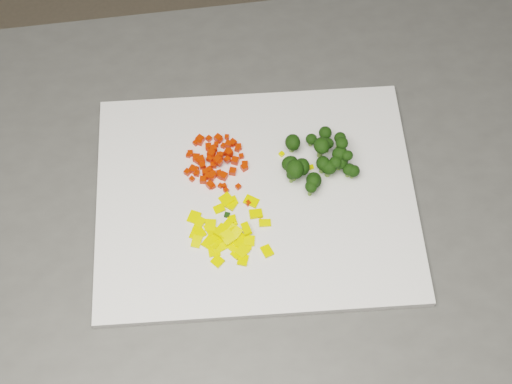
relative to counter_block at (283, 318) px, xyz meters
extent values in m
cube|color=#4C4C49|center=(0.00, 0.00, 0.00)|extent=(1.19, 0.89, 0.90)
cube|color=white|center=(-0.04, 0.04, 0.46)|extent=(0.49, 0.41, 0.01)
cube|color=red|center=(-0.08, 0.13, 0.46)|extent=(0.01, 0.01, 0.01)
cube|color=red|center=(-0.10, 0.08, 0.47)|extent=(0.01, 0.01, 0.01)
cube|color=red|center=(-0.07, 0.11, 0.47)|extent=(0.01, 0.01, 0.01)
cube|color=red|center=(-0.07, 0.11, 0.48)|extent=(0.01, 0.01, 0.01)
cube|color=red|center=(-0.12, 0.09, 0.47)|extent=(0.01, 0.01, 0.01)
cube|color=red|center=(-0.09, 0.11, 0.47)|extent=(0.01, 0.01, 0.01)
cube|color=red|center=(-0.05, 0.12, 0.46)|extent=(0.01, 0.01, 0.01)
cube|color=red|center=(-0.07, 0.14, 0.47)|extent=(0.01, 0.01, 0.01)
cube|color=red|center=(-0.09, 0.11, 0.47)|extent=(0.01, 0.01, 0.01)
cube|color=red|center=(-0.09, 0.10, 0.47)|extent=(0.01, 0.01, 0.01)
cube|color=red|center=(-0.09, 0.12, 0.47)|extent=(0.01, 0.01, 0.01)
cube|color=red|center=(-0.13, 0.08, 0.46)|extent=(0.01, 0.01, 0.01)
cube|color=red|center=(-0.09, 0.13, 0.47)|extent=(0.01, 0.01, 0.01)
cube|color=red|center=(-0.05, 0.12, 0.47)|extent=(0.01, 0.01, 0.01)
cube|color=red|center=(-0.09, 0.12, 0.46)|extent=(0.01, 0.01, 0.01)
cube|color=red|center=(-0.09, 0.14, 0.47)|extent=(0.01, 0.01, 0.01)
cube|color=red|center=(-0.07, 0.10, 0.47)|extent=(0.01, 0.01, 0.01)
cube|color=red|center=(-0.08, 0.06, 0.46)|extent=(0.01, 0.01, 0.01)
cube|color=red|center=(-0.06, 0.13, 0.47)|extent=(0.01, 0.01, 0.01)
cube|color=red|center=(-0.09, 0.13, 0.46)|extent=(0.01, 0.01, 0.01)
cube|color=red|center=(-0.11, 0.09, 0.47)|extent=(0.01, 0.01, 0.01)
cube|color=red|center=(-0.10, 0.08, 0.47)|extent=(0.01, 0.01, 0.01)
cube|color=red|center=(-0.11, 0.10, 0.47)|extent=(0.01, 0.01, 0.01)
cube|color=red|center=(-0.09, 0.11, 0.47)|extent=(0.01, 0.01, 0.01)
cube|color=red|center=(-0.10, 0.08, 0.47)|extent=(0.01, 0.01, 0.01)
cube|color=red|center=(-0.12, 0.12, 0.46)|extent=(0.01, 0.01, 0.01)
cube|color=red|center=(-0.07, 0.13, 0.46)|extent=(0.01, 0.01, 0.01)
cube|color=red|center=(-0.11, 0.08, 0.47)|extent=(0.01, 0.01, 0.01)
cube|color=red|center=(-0.08, 0.08, 0.47)|extent=(0.01, 0.01, 0.01)
cube|color=red|center=(-0.05, 0.08, 0.47)|extent=(0.01, 0.01, 0.01)
cube|color=red|center=(-0.05, 0.12, 0.47)|extent=(0.01, 0.01, 0.01)
cube|color=red|center=(-0.13, 0.10, 0.47)|extent=(0.01, 0.01, 0.01)
cube|color=red|center=(-0.09, 0.06, 0.46)|extent=(0.01, 0.01, 0.01)
cube|color=red|center=(-0.10, 0.07, 0.47)|extent=(0.01, 0.01, 0.01)
cube|color=red|center=(-0.11, 0.11, 0.47)|extent=(0.01, 0.01, 0.01)
cube|color=red|center=(-0.09, 0.10, 0.47)|extent=(0.01, 0.01, 0.01)
cube|color=red|center=(-0.11, 0.12, 0.47)|extent=(0.01, 0.01, 0.01)
cube|color=red|center=(-0.10, 0.08, 0.47)|extent=(0.01, 0.01, 0.01)
cube|color=red|center=(-0.10, 0.09, 0.47)|extent=(0.01, 0.01, 0.01)
cube|color=red|center=(-0.10, 0.07, 0.47)|extent=(0.01, 0.01, 0.01)
cube|color=red|center=(-0.08, 0.10, 0.47)|extent=(0.01, 0.01, 0.01)
cube|color=red|center=(-0.11, 0.11, 0.47)|extent=(0.01, 0.01, 0.01)
cube|color=red|center=(-0.12, 0.10, 0.47)|extent=(0.01, 0.01, 0.01)
cube|color=red|center=(-0.08, 0.06, 0.46)|extent=(0.01, 0.01, 0.01)
cube|color=red|center=(-0.12, 0.13, 0.47)|extent=(0.01, 0.01, 0.01)
cube|color=red|center=(-0.07, 0.06, 0.46)|extent=(0.01, 0.01, 0.01)
cube|color=red|center=(-0.05, 0.10, 0.46)|extent=(0.01, 0.01, 0.01)
cube|color=red|center=(-0.06, 0.14, 0.46)|extent=(0.01, 0.01, 0.01)
cube|color=red|center=(-0.05, 0.09, 0.47)|extent=(0.01, 0.01, 0.01)
cube|color=red|center=(-0.10, 0.14, 0.47)|extent=(0.01, 0.01, 0.01)
cube|color=red|center=(-0.12, 0.10, 0.47)|extent=(0.01, 0.01, 0.01)
cube|color=red|center=(-0.08, 0.11, 0.47)|extent=(0.01, 0.01, 0.01)
cube|color=red|center=(-0.07, 0.08, 0.47)|extent=(0.01, 0.01, 0.01)
cube|color=red|center=(-0.07, 0.11, 0.47)|extent=(0.01, 0.01, 0.01)
cube|color=red|center=(-0.08, 0.14, 0.47)|extent=(0.01, 0.01, 0.01)
cube|color=red|center=(-0.10, 0.14, 0.47)|extent=(0.01, 0.01, 0.01)
cube|color=red|center=(-0.11, 0.14, 0.46)|extent=(0.01, 0.01, 0.01)
cube|color=red|center=(-0.08, 0.10, 0.47)|extent=(0.01, 0.01, 0.01)
cube|color=red|center=(-0.08, 0.11, 0.47)|extent=(0.01, 0.01, 0.01)
cube|color=red|center=(-0.09, 0.08, 0.47)|extent=(0.01, 0.01, 0.01)
cube|color=red|center=(-0.07, 0.13, 0.46)|extent=(0.01, 0.01, 0.01)
cube|color=red|center=(-0.09, 0.08, 0.46)|extent=(0.01, 0.01, 0.01)
cube|color=red|center=(-0.06, 0.10, 0.47)|extent=(0.01, 0.01, 0.01)
cube|color=red|center=(-0.06, 0.13, 0.47)|extent=(0.01, 0.01, 0.01)
cube|color=yellow|center=(-0.14, -0.01, 0.46)|extent=(0.02, 0.02, 0.01)
cube|color=yellow|center=(-0.11, -0.02, 0.46)|extent=(0.02, 0.02, 0.01)
cube|color=yellow|center=(-0.08, -0.05, 0.46)|extent=(0.02, 0.02, 0.01)
cube|color=yellow|center=(-0.10, -0.02, 0.46)|extent=(0.01, 0.01, 0.01)
cube|color=yellow|center=(-0.10, 0.00, 0.47)|extent=(0.03, 0.03, 0.01)
cube|color=yellow|center=(-0.09, -0.04, 0.46)|extent=(0.02, 0.02, 0.00)
cube|color=yellow|center=(-0.14, 0.00, 0.46)|extent=(0.02, 0.02, 0.00)
cube|color=yellow|center=(-0.12, -0.01, 0.46)|extent=(0.02, 0.02, 0.00)
cube|color=yellow|center=(-0.05, 0.03, 0.46)|extent=(0.02, 0.02, 0.01)
cube|color=yellow|center=(-0.05, -0.04, 0.46)|extent=(0.02, 0.02, 0.01)
cube|color=yellow|center=(-0.09, -0.01, 0.47)|extent=(0.02, 0.02, 0.01)
cube|color=yellow|center=(-0.10, -0.01, 0.47)|extent=(0.02, 0.02, 0.01)
cube|color=yellow|center=(-0.09, -0.03, 0.46)|extent=(0.02, 0.02, 0.00)
cube|color=yellow|center=(-0.07, -0.03, 0.46)|extent=(0.02, 0.02, 0.00)
cube|color=yellow|center=(-0.09, -0.02, 0.46)|extent=(0.02, 0.02, 0.01)
cube|color=yellow|center=(-0.09, 0.00, 0.47)|extent=(0.02, 0.02, 0.01)
cube|color=yellow|center=(-0.08, 0.04, 0.46)|extent=(0.02, 0.02, 0.01)
cube|color=yellow|center=(-0.08, 0.03, 0.46)|extent=(0.02, 0.02, 0.01)
cube|color=yellow|center=(-0.08, -0.04, 0.46)|extent=(0.02, 0.02, 0.01)
cube|color=yellow|center=(-0.09, 0.04, 0.46)|extent=(0.02, 0.02, 0.01)
cube|color=yellow|center=(-0.12, -0.03, 0.46)|extent=(0.02, 0.02, 0.00)
cube|color=yellow|center=(-0.11, 0.01, 0.46)|extent=(0.02, 0.02, 0.01)
cube|color=yellow|center=(-0.07, -0.02, 0.46)|extent=(0.02, 0.02, 0.01)
cube|color=yellow|center=(-0.13, 0.03, 0.46)|extent=(0.02, 0.02, 0.00)
cube|color=yellow|center=(-0.08, -0.01, 0.46)|extent=(0.02, 0.02, 0.01)
cube|color=yellow|center=(-0.13, 0.00, 0.46)|extent=(0.02, 0.02, 0.01)
cube|color=yellow|center=(-0.11, 0.00, 0.46)|extent=(0.02, 0.02, 0.01)
cube|color=yellow|center=(-0.10, 0.03, 0.46)|extent=(0.02, 0.01, 0.01)
cube|color=yellow|center=(-0.07, -0.01, 0.47)|extent=(0.01, 0.02, 0.01)
cube|color=yellow|center=(-0.12, 0.00, 0.46)|extent=(0.02, 0.02, 0.01)
cube|color=yellow|center=(-0.11, -0.02, 0.46)|extent=(0.02, 0.02, 0.01)
cube|color=yellow|center=(-0.05, 0.01, 0.46)|extent=(0.02, 0.02, 0.01)
cube|color=yellow|center=(-0.13, 0.02, 0.46)|extent=(0.02, 0.02, 0.00)
cube|color=yellow|center=(-0.08, 0.01, 0.46)|extent=(0.01, 0.01, 0.01)
cube|color=yellow|center=(-0.04, 0.00, 0.46)|extent=(0.02, 0.01, 0.01)
cube|color=yellow|center=(-0.12, -0.04, 0.46)|extent=(0.02, 0.02, 0.01)
cube|color=red|center=(-0.05, 0.00, 0.46)|extent=(0.01, 0.01, 0.00)
cube|color=yellow|center=(0.01, 0.09, 0.46)|extent=(0.01, 0.01, 0.00)
cube|color=yellow|center=(0.04, 0.06, 0.46)|extent=(0.01, 0.01, 0.00)
cube|color=yellow|center=(-0.13, 0.00, 0.46)|extent=(0.01, 0.01, 0.00)
cube|color=yellow|center=(-0.08, 0.00, 0.46)|extent=(0.01, 0.01, 0.00)
cube|color=red|center=(-0.06, 0.03, 0.46)|extent=(0.01, 0.01, 0.00)
cube|color=black|center=(-0.09, 0.02, 0.46)|extent=(0.01, 0.01, 0.00)
cube|color=red|center=(-0.11, -0.01, 0.46)|extent=(0.01, 0.01, 0.00)
camera|label=1|loc=(-0.15, -0.39, 1.33)|focal=50.00mm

